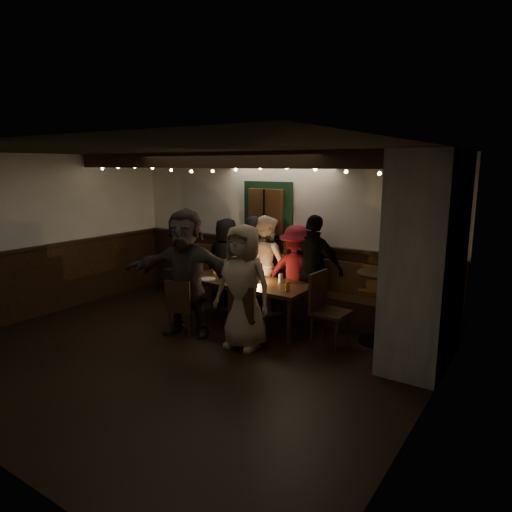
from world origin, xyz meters
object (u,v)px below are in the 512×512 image
Objects in this scene: chair_near_right at (245,312)px; person_c at (266,264)px; person_e at (314,269)px; person_f at (186,273)px; high_top at (379,298)px; person_d at (296,272)px; person_b at (255,263)px; person_a at (226,261)px; person_g at (243,287)px; chair_end at (325,304)px; chair_near_left at (181,304)px; dining_table at (248,285)px.

person_c is at bearing 111.92° from chair_near_right.
person_e is 1.97m from person_f.
person_e is (-1.13, 0.27, 0.21)m from high_top.
person_c is 1.08× the size of person_d.
person_a is at bearing 23.62° from person_b.
person_g reaches higher than person_b.
chair_end is 0.67× the size of person_d.
high_top is 1.18m from person_e.
chair_near_right is 0.87× the size of chair_end.
person_e reaches higher than chair_near_left.
person_b is 0.95× the size of person_e.
person_d reaches higher than chair_end.
chair_end reaches higher than dining_table.
person_a is (-2.26, 0.77, 0.19)m from chair_end.
high_top is at bearing 39.04° from chair_end.
person_b is at bearing 171.91° from high_top.
person_g reaches higher than chair_near_left.
dining_table is 1.07m from chair_near_left.
chair_near_right is 0.58× the size of person_d.
chair_near_left is at bearing 104.53° from person_b.
person_e reaches higher than person_g.
dining_table is at bearing 122.52° from person_a.
person_g is (0.01, -1.45, 0.09)m from person_d.
person_g is at bearing 131.12° from person_c.
dining_table is at bearing 37.08° from person_f.
person_e is at bearing 30.34° from person_f.
chair_near_right is at bearing -16.08° from person_f.
person_e is at bearing 72.89° from person_g.
chair_end is 0.60× the size of person_e.
person_f is (-0.53, -0.79, 0.28)m from dining_table.
person_c reaches higher than chair_end.
person_a is at bearing 134.29° from chair_near_right.
chair_near_left is 2.10m from person_e.
person_a is at bearing 4.07° from person_e.
high_top is 0.67× the size of person_d.
dining_table is 0.88m from person_g.
person_f is at bearing -153.20° from high_top.
person_d reaches higher than high_top.
chair_near_right is 1.58m from person_c.
person_a is (-0.41, 1.61, 0.29)m from chair_near_left.
person_e is (1.72, -0.02, 0.08)m from person_a.
person_d is at bearing 138.79° from chair_end.
person_e is at bearing -159.76° from person_c.
person_e is (0.29, 1.44, 0.35)m from chair_near_right.
chair_near_right is at bearing 83.26° from person_e.
chair_near_left is 0.82× the size of chair_end.
person_f is at bearing 54.00° from person_e.
dining_table is at bearing -167.24° from high_top.
dining_table is 1.94× the size of chair_end.
person_g is (0.99, 0.15, 0.37)m from chair_near_left.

